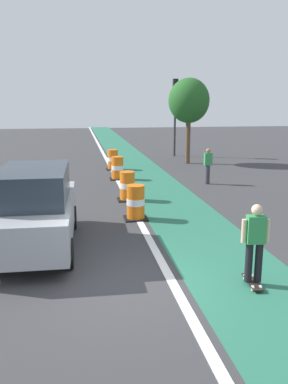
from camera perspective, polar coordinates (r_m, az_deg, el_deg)
The scene contains 12 objects.
ground_plane at distance 8.37m, azimuth -2.23°, elevation -12.96°, with size 100.00×100.00×0.00m, color #38383A.
bike_lane_strip at distance 20.10m, azimuth 0.20°, elevation 2.35°, with size 2.50×80.00×0.01m, color #286B51.
lane_divider_stripe at distance 19.90m, azimuth -4.07°, elevation 2.22°, with size 0.20×80.00×0.01m, color silver.
skateboarder_on_lane at distance 8.27m, azimuth 15.53°, elevation -6.93°, with size 0.57×0.82×1.69m.
parked_suv_nearest at distance 10.37m, azimuth -15.26°, elevation -2.21°, with size 2.00×4.64×2.04m.
traffic_barrel_front at distance 12.57m, azimuth -1.20°, elevation -1.52°, with size 0.73×0.73×1.09m.
traffic_barrel_mid at distance 15.00m, azimuth -2.39°, elevation 0.82°, with size 0.73×0.73×1.09m.
traffic_barrel_back at distance 19.14m, azimuth -3.81°, elevation 3.40°, with size 0.73×0.73×1.09m.
traffic_barrel_far at distance 21.97m, azimuth -4.46°, elevation 4.60°, with size 0.73×0.73×1.09m.
traffic_light_corner at distance 27.27m, azimuth 4.48°, elevation 12.44°, with size 0.41×0.32×5.10m.
pedestrian_crossing at distance 18.16m, azimuth 9.10°, elevation 3.83°, with size 0.34×0.20×1.61m.
street_tree_sidewalk at distance 24.09m, azimuth 6.42°, elevation 12.76°, with size 2.40×2.40×5.00m.
Camera 1 is at (-0.93, -7.48, 3.63)m, focal length 37.41 mm.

